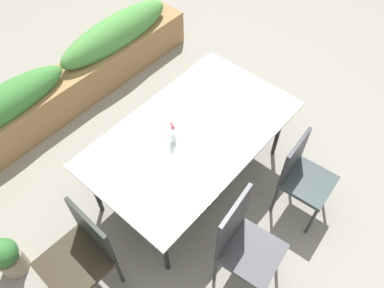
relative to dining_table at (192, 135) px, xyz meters
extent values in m
plane|color=gray|center=(-0.06, 0.02, -0.71)|extent=(12.00, 12.00, 0.00)
cube|color=silver|center=(0.00, 0.00, 0.03)|extent=(1.87, 1.10, 0.03)
cube|color=black|center=(0.00, 0.00, 0.00)|extent=(1.83, 1.08, 0.02)
cylinder|color=black|center=(-0.82, -0.43, -0.35)|extent=(0.04, 0.04, 0.73)
cylinder|color=black|center=(0.82, -0.43, -0.35)|extent=(0.04, 0.04, 0.73)
cylinder|color=black|center=(-0.82, 0.43, -0.35)|extent=(0.04, 0.04, 0.73)
cylinder|color=black|center=(0.82, 0.43, -0.35)|extent=(0.04, 0.04, 0.73)
cube|color=#39393F|center=(-0.42, -0.97, -0.24)|extent=(0.47, 0.47, 0.04)
cube|color=#2D2D33|center=(-0.44, -0.77, 0.03)|extent=(0.41, 0.07, 0.54)
cylinder|color=#2D2D33|center=(-0.21, -1.14, -0.48)|extent=(0.03, 0.03, 0.46)
cylinder|color=#2D2D33|center=(-0.25, -0.75, -0.48)|extent=(0.03, 0.03, 0.46)
cylinder|color=#2D2D33|center=(-0.63, -0.80, -0.48)|extent=(0.03, 0.03, 0.46)
cube|color=#2D383A|center=(0.42, -0.97, -0.25)|extent=(0.43, 0.43, 0.04)
cube|color=#2D2D33|center=(0.41, -0.78, -0.04)|extent=(0.38, 0.05, 0.41)
cylinder|color=#2D2D33|center=(0.61, -1.14, -0.49)|extent=(0.03, 0.03, 0.45)
cylinder|color=#2D2D33|center=(0.25, -1.16, -0.49)|extent=(0.03, 0.03, 0.45)
cylinder|color=#2D2D33|center=(0.59, -0.77, -0.49)|extent=(0.03, 0.03, 0.45)
cylinder|color=#2D2D33|center=(0.23, -0.80, -0.49)|extent=(0.03, 0.03, 0.45)
cube|color=black|center=(-1.35, 0.00, -0.27)|extent=(0.49, 0.49, 0.04)
cube|color=black|center=(-1.13, -0.01, -0.04)|extent=(0.05, 0.45, 0.44)
cylinder|color=black|center=(-1.56, 0.22, -0.50)|extent=(0.03, 0.03, 0.43)
cylinder|color=black|center=(-1.15, -0.22, -0.50)|extent=(0.03, 0.03, 0.43)
cylinder|color=black|center=(-1.13, 0.21, -0.50)|extent=(0.03, 0.03, 0.43)
cylinder|color=silver|center=(-0.18, 0.05, 0.10)|extent=(0.06, 0.06, 0.11)
cylinder|color=#47843D|center=(-0.18, 0.05, 0.18)|extent=(0.01, 0.00, 0.14)
sphere|color=#DB4C56|center=(-0.18, 0.05, 0.25)|extent=(0.03, 0.03, 0.03)
cylinder|color=#47843D|center=(-0.17, 0.07, 0.18)|extent=(0.01, 0.01, 0.15)
sphere|color=#DB4C56|center=(-0.17, 0.07, 0.26)|extent=(0.02, 0.02, 0.02)
cylinder|color=#47843D|center=(-0.18, 0.05, 0.16)|extent=(0.01, 0.00, 0.10)
sphere|color=pink|center=(-0.18, 0.05, 0.21)|extent=(0.04, 0.04, 0.04)
cube|color=olive|center=(-0.12, 1.74, -0.49)|extent=(3.47, 0.39, 0.45)
ellipsoid|color=#47843D|center=(0.66, 1.74, -0.14)|extent=(1.56, 0.35, 0.40)
cylinder|color=gray|center=(-1.67, 0.56, -0.60)|extent=(0.21, 0.21, 0.23)
sphere|color=#2D662D|center=(-1.67, 0.56, -0.38)|extent=(0.24, 0.24, 0.24)
camera|label=1|loc=(-1.54, -1.34, 2.52)|focal=35.21mm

